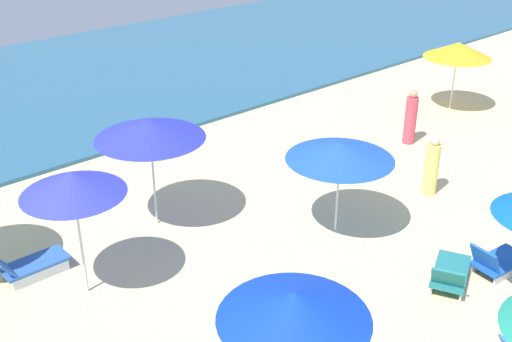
{
  "coord_description": "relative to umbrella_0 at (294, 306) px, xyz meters",
  "views": [
    {
      "loc": [
        -9.01,
        1.22,
        7.75
      ],
      "look_at": [
        -0.36,
        11.18,
        1.25
      ],
      "focal_mm": 44.72,
      "sensor_mm": 36.0,
      "label": 1
    }
  ],
  "objects": [
    {
      "name": "umbrella_3",
      "position": [
        13.62,
        6.32,
        -0.3
      ],
      "size": [
        2.22,
        2.22,
        2.32
      ],
      "color": "silver",
      "rests_on": "ground_plane"
    },
    {
      "name": "beachgoer_3",
      "position": [
        7.93,
        3.16,
        -1.61
      ],
      "size": [
        0.44,
        0.44,
        1.61
      ],
      "rotation": [
        0.0,
        0.0,
        4.46
      ],
      "color": "#F6E16F",
      "rests_on": "ground_plane"
    },
    {
      "name": "beachgoer_1",
      "position": [
        10.19,
        5.5,
        -1.57
      ],
      "size": [
        0.46,
        0.46,
        1.69
      ],
      "rotation": [
        0.0,
        0.0,
        5.88
      ],
      "color": "#E64558",
      "rests_on": "ground_plane"
    },
    {
      "name": "ocean",
      "position": [
        4.13,
        17.32,
        -2.31
      ],
      "size": [
        60.0,
        13.26,
        0.12
      ],
      "primitive_type": "cube",
      "color": "#2A5D7D",
      "rests_on": "ground_plane"
    },
    {
      "name": "lounge_chair_2_0",
      "position": [
        -1.27,
        6.38,
        -2.1
      ],
      "size": [
        1.45,
        0.64,
        0.68
      ],
      "rotation": [
        0.0,
        0.0,
        1.57
      ],
      "color": "silver",
      "rests_on": "ground_plane"
    },
    {
      "name": "umbrella_2",
      "position": [
        -0.64,
        5.16,
        0.05
      ],
      "size": [
        1.96,
        1.96,
        2.64
      ],
      "color": "silver",
      "rests_on": "ground_plane"
    },
    {
      "name": "umbrella_0",
      "position": [
        0.0,
        0.0,
        0.0
      ],
      "size": [
        2.14,
        2.14,
        2.59
      ],
      "color": "silver",
      "rests_on": "ground_plane"
    },
    {
      "name": "umbrella_4",
      "position": [
        1.85,
        6.47,
        0.04
      ],
      "size": [
        2.47,
        2.47,
        2.63
      ],
      "color": "silver",
      "rests_on": "ground_plane"
    },
    {
      "name": "lounge_chair_7_0",
      "position": [
        4.96,
        0.56,
        -2.1
      ],
      "size": [
        1.64,
        1.24,
        0.76
      ],
      "rotation": [
        0.0,
        0.0,
        2.02
      ],
      "color": "silver",
      "rests_on": "ground_plane"
    },
    {
      "name": "umbrella_6",
      "position": [
        4.77,
        3.48,
        -0.33
      ],
      "size": [
        2.4,
        2.4,
        2.23
      ],
      "color": "silver",
      "rests_on": "ground_plane"
    },
    {
      "name": "lounge_chair_7_1",
      "position": [
        6.08,
        0.17,
        -2.1
      ],
      "size": [
        1.4,
        0.79,
        0.77
      ],
      "rotation": [
        0.0,
        0.0,
        1.46
      ],
      "color": "silver",
      "rests_on": "ground_plane"
    }
  ]
}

